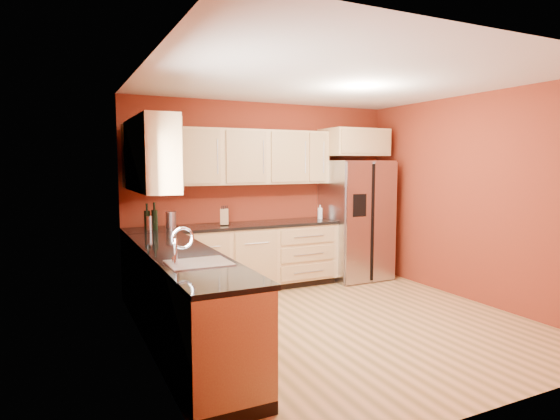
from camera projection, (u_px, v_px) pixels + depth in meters
name	position (u px, v px, depth m)	size (l,w,h in m)	color
floor	(338.00, 323.00, 5.11)	(4.00, 4.00, 0.00)	olive
ceiling	(341.00, 80.00, 4.85)	(4.00, 4.00, 0.00)	silver
wall_back	(264.00, 194.00, 6.77)	(4.00, 0.04, 2.60)	maroon
wall_front	(501.00, 228.00, 3.19)	(4.00, 0.04, 2.60)	maroon
wall_left	(148.00, 213.00, 4.11)	(0.04, 4.00, 2.60)	maroon
wall_right	(475.00, 199.00, 5.84)	(0.04, 4.00, 2.60)	maroon
base_cabinets_back	(236.00, 259.00, 6.35)	(2.90, 0.60, 0.88)	tan
base_cabinets_left	(184.00, 304.00, 4.32)	(0.60, 2.80, 0.88)	tan
countertop_back	(236.00, 226.00, 6.29)	(2.90, 0.62, 0.04)	black
countertop_left	(184.00, 255.00, 4.28)	(0.62, 2.80, 0.04)	black
upper_cabinets_back	(252.00, 157.00, 6.46)	(2.30, 0.33, 0.75)	tan
upper_cabinets_left	(150.00, 155.00, 4.78)	(0.33, 1.35, 0.75)	tan
corner_upper_cabinet	(149.00, 156.00, 5.69)	(0.62, 0.33, 0.75)	tan
over_fridge_cabinet	(354.00, 143.00, 7.01)	(0.92, 0.60, 0.40)	tan
refrigerator	(356.00, 220.00, 7.06)	(0.90, 0.75, 1.78)	silver
window	(161.00, 188.00, 3.64)	(0.03, 0.90, 1.00)	white
sink_faucet	(199.00, 245.00, 3.82)	(0.50, 0.42, 0.30)	silver
canister_left	(150.00, 223.00, 5.76)	(0.11, 0.11, 0.17)	silver
canister_right	(171.00, 220.00, 5.93)	(0.13, 0.13, 0.21)	silver
wine_bottle_a	(147.00, 217.00, 5.76)	(0.07, 0.07, 0.33)	black
wine_bottle_b	(155.00, 216.00, 5.74)	(0.08, 0.08, 0.34)	black
knife_block	(224.00, 217.00, 6.21)	(0.11, 0.10, 0.21)	tan
soap_dispenser	(320.00, 212.00, 6.92)	(0.07, 0.07, 0.21)	white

